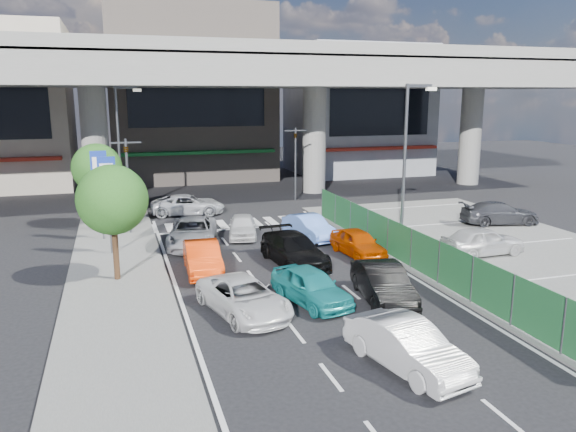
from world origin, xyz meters
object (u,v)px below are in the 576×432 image
object	(u,v)px
taxi_orange_left	(203,258)
wagon_silver_front_left	(193,232)
hatch_black_mid_right	(383,283)
tree_far	(97,168)
sedan_white_front_mid	(243,226)
parked_sedan_white	(482,241)
taxi_teal_mid	(311,286)
traffic_cone	(377,237)
traffic_light_right	(295,146)
sedan_black_mid	(294,250)
signboard_near	(108,192)
signboard_far	(100,183)
traffic_light_left	(127,163)
street_lamp_right	(408,150)
crossing_wagon_silver	(188,205)
taxi_orange_right	(358,243)
kei_truck_front_right	(309,227)
parked_sedan_dgrey	(500,213)
tree_near	(112,200)
hatch_white_back_mid	(407,346)
street_lamp_left	(121,139)
sedan_white_mid_left	(244,297)

from	to	relation	value
taxi_orange_left	wagon_silver_front_left	bearing A→B (deg)	90.20
hatch_black_mid_right	tree_far	bearing A→B (deg)	131.93
sedan_white_front_mid	parked_sedan_white	size ratio (longest dim) A/B	0.89
parked_sedan_white	taxi_teal_mid	bearing A→B (deg)	106.76
sedan_white_front_mid	traffic_cone	world-z (taller)	sedan_white_front_mid
traffic_light_right	sedan_black_mid	bearing A→B (deg)	-108.20
signboard_near	signboard_far	world-z (taller)	same
traffic_light_left	street_lamp_right	size ratio (longest dim) A/B	0.65
signboard_near	crossing_wagon_silver	world-z (taller)	signboard_near
hatch_black_mid_right	taxi_orange_left	size ratio (longest dim) A/B	1.04
taxi_orange_right	crossing_wagon_silver	xyz separation A→B (m)	(-6.48, 11.74, 0.01)
traffic_light_right	taxi_teal_mid	size ratio (longest dim) A/B	1.34
kei_truck_front_right	taxi_orange_right	bearing A→B (deg)	-82.42
tree_far	parked_sedan_white	size ratio (longest dim) A/B	1.19
taxi_teal_mid	sedan_black_mid	world-z (taller)	sedan_black_mid
taxi_orange_left	traffic_light_right	bearing A→B (deg)	61.56
parked_sedan_dgrey	traffic_cone	distance (m)	9.10
traffic_light_right	kei_truck_front_right	world-z (taller)	traffic_light_right
signboard_near	tree_near	world-z (taller)	tree_near
taxi_orange_left	traffic_light_left	bearing A→B (deg)	111.73
tree_far	hatch_white_back_mid	xyz separation A→B (m)	(8.38, -20.64, -2.71)
signboard_far	taxi_orange_right	world-z (taller)	signboard_far
sedan_black_mid	signboard_far	bearing A→B (deg)	134.27
sedan_black_mid	sedan_white_front_mid	xyz separation A→B (m)	(-1.11, 5.53, -0.08)
signboard_near	taxi_teal_mid	size ratio (longest dim) A/B	1.22
hatch_black_mid_right	signboard_far	bearing A→B (deg)	138.23
street_lamp_right	parked_sedan_white	bearing A→B (deg)	-54.50
signboard_far	wagon_silver_front_left	world-z (taller)	signboard_far
street_lamp_left	parked_sedan_white	size ratio (longest dim) A/B	1.99
signboard_near	kei_truck_front_right	distance (m)	10.26
street_lamp_right	taxi_orange_right	distance (m)	5.45
street_lamp_left	tree_far	world-z (taller)	street_lamp_left
kei_truck_front_right	street_lamp_left	bearing A→B (deg)	122.40
street_lamp_left	street_lamp_right	bearing A→B (deg)	-41.63
street_lamp_right	signboard_far	size ratio (longest dim) A/B	1.70
kei_truck_front_right	parked_sedan_dgrey	distance (m)	11.73
hatch_white_back_mid	sedan_white_mid_left	world-z (taller)	hatch_white_back_mid
signboard_far	taxi_teal_mid	world-z (taller)	signboard_far
signboard_near	wagon_silver_front_left	bearing A→B (deg)	9.95
parked_sedan_dgrey	wagon_silver_front_left	bearing A→B (deg)	99.29
taxi_orange_right	traffic_cone	distance (m)	2.22
taxi_orange_left	kei_truck_front_right	distance (m)	7.45
hatch_white_back_mid	parked_sedan_dgrey	xyz separation A→B (m)	(13.91, 14.15, 0.03)
sedan_black_mid	crossing_wagon_silver	bearing A→B (deg)	98.72
tree_near	taxi_orange_right	distance (m)	11.29
street_lamp_right	taxi_orange_right	size ratio (longest dim) A/B	2.17
sedan_white_mid_left	wagon_silver_front_left	size ratio (longest dim) A/B	0.89
traffic_light_left	signboard_far	xyz separation A→B (m)	(-1.40, -1.01, -0.87)
traffic_light_right	street_lamp_right	distance (m)	13.13
tree_far	taxi_teal_mid	distance (m)	17.12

